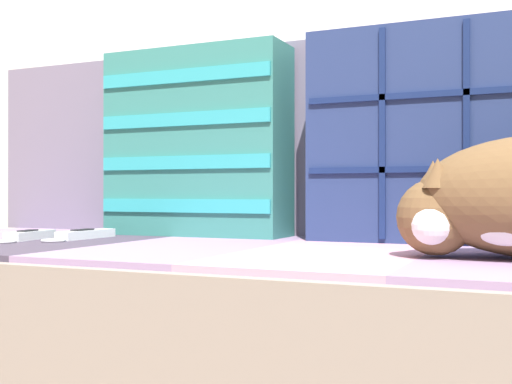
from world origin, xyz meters
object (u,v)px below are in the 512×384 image
Objects in this scene: game_remote_far at (28,236)px; throw_pillow_quilted at (429,135)px; game_remote_near at (84,235)px; couch at (273,351)px; throw_pillow_striped at (197,143)px.

throw_pillow_quilted is at bearing 19.02° from game_remote_far.
game_remote_near and game_remote_far have the same top height.
game_remote_far is (-0.78, -0.27, -0.21)m from throw_pillow_quilted.
throw_pillow_quilted reaches higher than couch.
couch is 3.97× the size of throw_pillow_quilted.
game_remote_far reaches higher than couch.
game_remote_far is at bearing -133.38° from throw_pillow_striped.
game_remote_near reaches higher than couch.
game_remote_far is at bearing -170.57° from couch.
couch is 4.34× the size of throw_pillow_striped.
couch is at bearing -144.97° from throw_pillow_quilted.
game_remote_far is (-0.09, -0.07, -0.00)m from game_remote_near.
game_remote_near is (-0.69, -0.20, -0.21)m from throw_pillow_quilted.
throw_pillow_striped is at bearing 46.62° from game_remote_far.
couch is 0.48m from game_remote_near.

